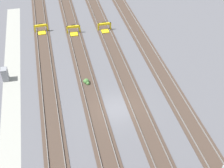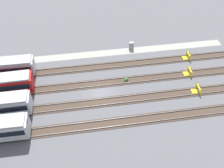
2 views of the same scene
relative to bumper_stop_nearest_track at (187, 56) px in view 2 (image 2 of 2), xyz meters
name	(u,v)px [view 2 (image 2 of 2)]	position (x,y,z in m)	size (l,w,h in m)	color
ground_plane	(100,93)	(18.10, 6.81, -0.51)	(400.00, 400.00, 0.00)	#5B5B60
service_walkway	(94,54)	(18.10, -4.10, -0.51)	(54.00, 2.00, 0.01)	#9E9E93
rail_track_nearest	(96,67)	(18.10, -0.01, -0.47)	(90.00, 2.23, 0.21)	#47382D
rail_track_near_inner	(99,83)	(18.10, 4.54, -0.47)	(90.00, 2.24, 0.21)	#47382D
rail_track_middle	(102,102)	(18.10, 9.09, -0.47)	(90.00, 2.24, 0.21)	#47382D
rail_track_far_inner	(106,124)	(18.10, 13.64, -0.47)	(90.00, 2.23, 0.21)	#47382D
bumper_stop_nearest_track	(187,56)	(0.00, 0.00, 0.00)	(1.37, 2.01, 1.22)	yellow
bumper_stop_near_inner_track	(188,72)	(1.43, 4.53, 0.00)	(1.38, 2.01, 1.22)	yellow
bumper_stop_middle_track	(197,89)	(1.62, 9.08, 0.00)	(1.36, 2.01, 1.22)	yellow
electrical_cabinet	(131,46)	(10.29, -4.73, 0.29)	(0.90, 0.73, 1.60)	gray
weed_clump	(126,79)	(13.13, 4.44, -0.27)	(0.92, 0.70, 0.64)	#4C7F3D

